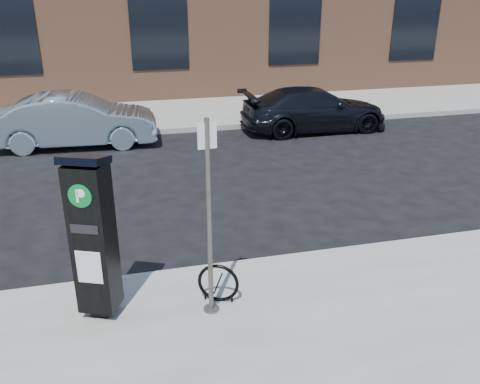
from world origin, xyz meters
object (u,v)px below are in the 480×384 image
object	(u,v)px
parking_kiosk	(93,236)
car_silver	(76,120)
sign_pole	(209,222)
bike_rack	(218,283)
car_dark	(314,109)

from	to	relation	value
parking_kiosk	car_silver	world-z (taller)	parking_kiosk
sign_pole	car_silver	size ratio (longest dim) A/B	0.60
bike_rack	car_silver	world-z (taller)	car_silver
car_dark	parking_kiosk	bearing A→B (deg)	142.44
car_silver	car_dark	size ratio (longest dim) A/B	0.97
sign_pole	car_silver	bearing A→B (deg)	97.12
bike_rack	parking_kiosk	bearing A→B (deg)	-159.26
car_silver	parking_kiosk	bearing A→B (deg)	-172.02
car_dark	car_silver	bearing A→B (deg)	88.97
bike_rack	car_silver	bearing A→B (deg)	128.99
car_silver	bike_rack	bearing A→B (deg)	-161.97
parking_kiosk	car_silver	xyz separation A→B (m)	(-0.63, 8.22, -0.56)
parking_kiosk	bike_rack	size ratio (longest dim) A/B	3.89
parking_kiosk	car_silver	distance (m)	8.27
sign_pole	car_silver	xyz separation A→B (m)	(-2.01, 8.50, -0.72)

